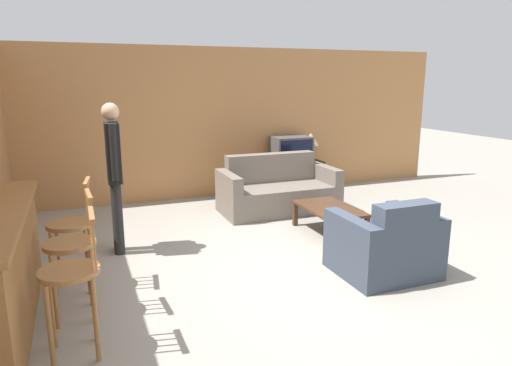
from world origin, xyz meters
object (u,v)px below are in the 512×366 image
object	(u,v)px
armchair_near	(386,246)
coffee_table	(329,211)
table_lamp	(311,140)
person_by_window	(114,168)
bar_chair_far	(72,231)
couch_far	(277,191)
tv_unit	(291,177)
tv	(291,149)
bar_chair_near	(72,280)
bar_chair_mid	(72,252)

from	to	relation	value
armchair_near	coffee_table	world-z (taller)	armchair_near
table_lamp	person_by_window	size ratio (longest dim) A/B	0.28
bar_chair_far	coffee_table	bearing A→B (deg)	9.81
couch_far	table_lamp	size ratio (longest dim) A/B	3.58
tv_unit	person_by_window	size ratio (longest dim) A/B	0.64
tv	tv_unit	bearing A→B (deg)	90.00
bar_chair_near	coffee_table	size ratio (longest dim) A/B	1.06
bar_chair_mid	person_by_window	distance (m)	1.61
armchair_near	person_by_window	size ratio (longest dim) A/B	0.55
bar_chair_mid	armchair_near	world-z (taller)	bar_chair_mid
coffee_table	person_by_window	distance (m)	2.83
bar_chair_mid	person_by_window	size ratio (longest dim) A/B	0.62
bar_chair_near	armchair_near	world-z (taller)	bar_chair_near
bar_chair_far	table_lamp	xyz separation A→B (m)	(4.12, 2.83, 0.36)
bar_chair_mid	armchair_near	size ratio (longest dim) A/B	1.13
bar_chair_mid	couch_far	size ratio (longest dim) A/B	0.61
tv	couch_far	bearing A→B (deg)	-125.75
tv	armchair_near	bearing A→B (deg)	-99.95
bar_chair_near	armchair_near	distance (m)	3.12
coffee_table	person_by_window	world-z (taller)	person_by_window
table_lamp	person_by_window	world-z (taller)	person_by_window
couch_far	table_lamp	world-z (taller)	table_lamp
couch_far	bar_chair_mid	bearing A→B (deg)	-141.20
bar_chair_far	couch_far	size ratio (longest dim) A/B	0.61
bar_chair_near	bar_chair_mid	xyz separation A→B (m)	(-0.00, 0.62, 0.00)
bar_chair_far	couch_far	bearing A→B (deg)	31.42
bar_chair_far	coffee_table	size ratio (longest dim) A/B	1.06
coffee_table	person_by_window	xyz separation A→B (m)	(-2.72, 0.34, 0.71)
armchair_near	coffee_table	size ratio (longest dim) A/B	0.94
bar_chair_far	person_by_window	world-z (taller)	person_by_window
armchair_near	person_by_window	bearing A→B (deg)	146.39
couch_far	person_by_window	xyz separation A→B (m)	(-2.53, -0.95, 0.72)
couch_far	tv	size ratio (longest dim) A/B	2.64
bar_chair_near	coffee_table	world-z (taller)	bar_chair_near
bar_chair_near	tv	bearing A→B (deg)	47.23
bar_chair_mid	coffee_table	bearing A→B (deg)	19.51
table_lamp	person_by_window	bearing A→B (deg)	-151.97
bar_chair_near	bar_chair_mid	distance (m)	0.62
person_by_window	tv_unit	bearing A→B (deg)	30.91
bar_chair_mid	couch_far	xyz separation A→B (m)	(3.02, 2.42, -0.29)
tv	person_by_window	xyz separation A→B (m)	(-3.23, -1.93, 0.22)
armchair_near	coffee_table	bearing A→B (deg)	84.72
armchair_near	bar_chair_mid	bearing A→B (deg)	175.40
bar_chair_far	tv	distance (m)	4.68
table_lamp	armchair_near	bearing A→B (deg)	-105.93
bar_chair_far	tv	xyz separation A→B (m)	(3.72, 2.82, 0.21)
tv_unit	tv	world-z (taller)	tv
bar_chair_near	bar_chair_mid	world-z (taller)	same
bar_chair_mid	bar_chair_far	xyz separation A→B (m)	(-0.00, 0.58, 0.00)
armchair_near	table_lamp	bearing A→B (deg)	74.07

